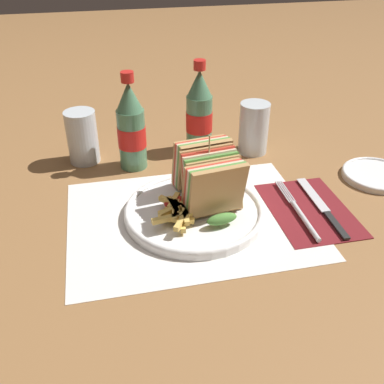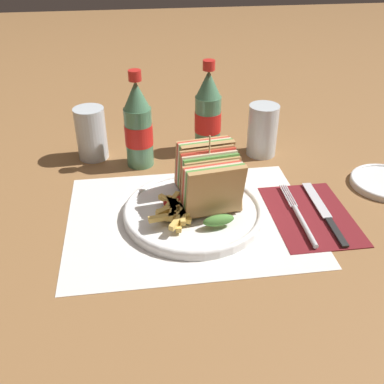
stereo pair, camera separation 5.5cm
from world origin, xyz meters
TOP-DOWN VIEW (x-y plane):
  - ground_plane at (0.00, 0.00)m, footprint 4.00×4.00m
  - placemat at (-0.00, -0.03)m, footprint 0.44×0.34m
  - plate_main at (0.01, -0.02)m, footprint 0.26×0.26m
  - club_sandwich at (0.04, -0.00)m, footprint 0.11×0.19m
  - fries_pile at (-0.03, -0.04)m, footprint 0.09×0.11m
  - ketchup_blob at (-0.02, -0.01)m, footprint 0.05×0.04m
  - napkin at (0.22, -0.05)m, footprint 0.15×0.21m
  - fork at (0.20, -0.07)m, footprint 0.02×0.20m
  - knife at (0.25, -0.05)m, footprint 0.02×0.20m
  - coke_bottle_near at (-0.08, 0.19)m, footprint 0.06×0.06m
  - coke_bottle_far at (0.08, 0.24)m, footprint 0.06×0.06m
  - glass_near at (0.20, 0.21)m, footprint 0.07×0.07m
  - glass_far at (-0.18, 0.24)m, footprint 0.07×0.07m
  - side_saucer at (0.41, 0.03)m, footprint 0.14×0.14m

SIDE VIEW (x-z plane):
  - ground_plane at x=0.00m, z-range 0.00..0.00m
  - placemat at x=0.00m, z-range 0.00..0.00m
  - napkin at x=0.22m, z-range 0.00..0.00m
  - knife at x=0.25m, z-range 0.00..0.01m
  - side_saucer at x=0.41m, z-range 0.00..0.01m
  - fork at x=0.20m, z-range 0.00..0.01m
  - plate_main at x=0.01m, z-range 0.00..0.02m
  - ketchup_blob at x=-0.02m, z-range 0.02..0.04m
  - fries_pile at x=-0.03m, z-range 0.02..0.04m
  - glass_near at x=0.20m, z-range -0.01..0.11m
  - glass_far at x=-0.18m, z-range 0.00..0.12m
  - club_sandwich at x=0.04m, z-range 0.00..0.14m
  - coke_bottle_near at x=-0.08m, z-range -0.01..0.20m
  - coke_bottle_far at x=0.08m, z-range -0.01..0.20m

